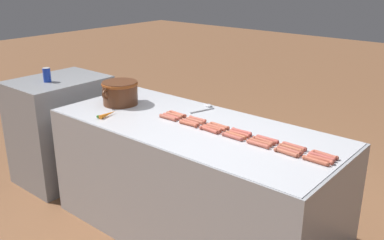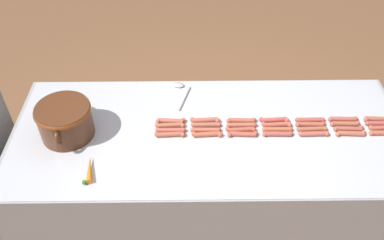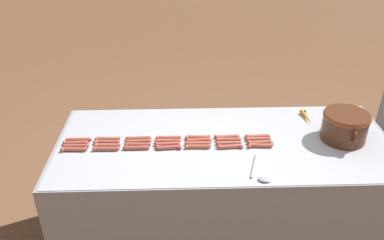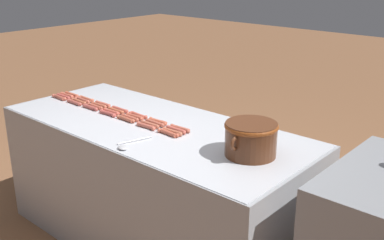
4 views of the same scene
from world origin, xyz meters
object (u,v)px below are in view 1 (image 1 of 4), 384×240
hot_dog_21 (325,155)px  hot_dog_20 (174,115)px  hot_dog_27 (177,114)px  hot_dog_23 (267,139)px  hot_dog_25 (219,126)px  hot_dog_12 (191,122)px  hot_dog_1 (287,152)px  hot_dog_3 (232,137)px  hot_dog_0 (316,161)px  carrot (107,114)px  hot_dog_26 (197,119)px  back_cabinet (62,129)px  hot_dog_15 (291,148)px  hot_dog_22 (294,146)px  soda_can (47,75)px  hot_dog_14 (322,157)px  hot_dog_2 (258,144)px  hot_dog_24 (242,132)px  hot_dog_18 (216,127)px  hot_dog_6 (168,118)px  hot_dog_5 (188,124)px  hot_dog_11 (212,128)px  hot_dog_13 (171,116)px  hot_dog_10 (236,135)px  hot_dog_9 (261,142)px  hot_dog_16 (264,141)px  bean_pot (120,91)px  hot_dog_7 (320,159)px  hot_dog_4 (209,130)px  hot_dog_17 (239,134)px  hot_dog_19 (195,121)px  serving_spoon (206,107)px  hot_dog_8 (290,150)px

hot_dog_21 → hot_dog_20: bearing=91.8°
hot_dog_27 → hot_dog_23: bearing=-90.0°
hot_dog_25 → hot_dog_12: bearing=110.0°
hot_dog_1 → hot_dog_3: size_ratio=1.00×
hot_dog_0 → carrot: 1.55m
hot_dog_26 → hot_dog_12: bearing=-179.1°
back_cabinet → hot_dog_15: size_ratio=5.84×
hot_dog_22 → soda_can: (-0.26, 2.26, 0.14)m
hot_dog_14 → hot_dog_2: bearing=101.3°
hot_dog_22 → hot_dog_24: bearing=90.3°
hot_dog_18 → hot_dog_27: 0.39m
hot_dog_3 → hot_dog_14: same height
hot_dog_6 → hot_dog_18: (0.07, -0.39, 0.00)m
hot_dog_0 → hot_dog_12: same height
hot_dog_5 → carrot: bearing=112.2°
hot_dog_0 → hot_dog_6: (0.00, 1.15, 0.00)m
hot_dog_11 → hot_dog_15: (0.04, -0.57, 0.00)m
hot_dog_5 → hot_dog_13: 0.20m
hot_dog_2 → hot_dog_10: (0.04, 0.19, 0.00)m
hot_dog_9 → hot_dog_13: size_ratio=1.00×
hot_dog_11 → hot_dog_16: same height
hot_dog_1 → bean_pot: size_ratio=0.46×
hot_dog_7 → carrot: carrot is taller
hot_dog_9 → hot_dog_16: 0.04m
soda_can → hot_dog_16: bearing=-83.9°
hot_dog_14 → hot_dog_21: bearing=-4.2°
hot_dog_0 → hot_dog_5: 0.95m
back_cabinet → hot_dog_0: 2.51m
hot_dog_15 → hot_dog_14: bearing=-89.7°
hot_dog_5 → bean_pot: (0.03, 0.74, 0.09)m
hot_dog_4 → soda_can: size_ratio=1.33×
hot_dog_12 → hot_dog_14: (0.04, -0.96, 0.00)m
hot_dog_3 → hot_dog_26: size_ratio=1.00×
hot_dog_2 → hot_dog_24: (0.11, 0.19, 0.00)m
hot_dog_12 → hot_dog_26: bearing=0.9°
hot_dog_13 → hot_dog_22: (0.07, -0.95, 0.00)m
hot_dog_17 → hot_dog_25: size_ratio=1.00×
bean_pot → hot_dog_14: bearing=-88.4°
hot_dog_16 → hot_dog_10: bearing=100.9°
hot_dog_19 → hot_dog_25: size_ratio=1.00×
hot_dog_7 → hot_dog_11: 0.78m
hot_dog_9 → hot_dog_21: size_ratio=1.00×
hot_dog_11 → hot_dog_24: size_ratio=1.00×
hot_dog_7 → serving_spoon: (0.35, 1.11, -0.01)m
hot_dog_25 → serving_spoon: size_ratio=0.62×
hot_dog_8 → hot_dog_12: same height
hot_dog_4 → hot_dog_17: (0.07, -0.19, 0.00)m
hot_dog_10 → hot_dog_25: size_ratio=1.00×
hot_dog_23 → hot_dog_27: size_ratio=1.00×
hot_dog_13 → hot_dog_18: bearing=-85.3°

